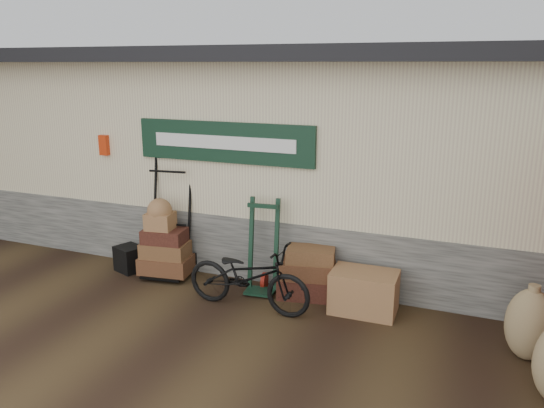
{
  "coord_description": "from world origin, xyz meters",
  "views": [
    {
      "loc": [
        2.97,
        -5.4,
        2.98
      ],
      "look_at": [
        0.43,
        0.9,
        1.18
      ],
      "focal_mm": 35.0,
      "sensor_mm": 36.0,
      "label": 1
    }
  ],
  "objects_px": {
    "green_barrow": "(263,246)",
    "suitcase_stack": "(308,272)",
    "black_trunk": "(129,259)",
    "bicycle": "(248,273)",
    "wicker_hamper": "(364,292)",
    "porter_trolley": "(170,216)"
  },
  "relations": [
    {
      "from": "green_barrow",
      "to": "wicker_hamper",
      "type": "height_order",
      "value": "green_barrow"
    },
    {
      "from": "green_barrow",
      "to": "suitcase_stack",
      "type": "height_order",
      "value": "green_barrow"
    },
    {
      "from": "wicker_hamper",
      "to": "black_trunk",
      "type": "relative_size",
      "value": 2.13
    },
    {
      "from": "porter_trolley",
      "to": "black_trunk",
      "type": "xyz_separation_m",
      "value": [
        -0.62,
        -0.18,
        -0.68
      ]
    },
    {
      "from": "suitcase_stack",
      "to": "black_trunk",
      "type": "height_order",
      "value": "suitcase_stack"
    },
    {
      "from": "black_trunk",
      "to": "porter_trolley",
      "type": "bearing_deg",
      "value": 16.03
    },
    {
      "from": "porter_trolley",
      "to": "black_trunk",
      "type": "bearing_deg",
      "value": -172.16
    },
    {
      "from": "wicker_hamper",
      "to": "bicycle",
      "type": "xyz_separation_m",
      "value": [
        -1.35,
        -0.46,
        0.22
      ]
    },
    {
      "from": "suitcase_stack",
      "to": "bicycle",
      "type": "height_order",
      "value": "bicycle"
    },
    {
      "from": "wicker_hamper",
      "to": "porter_trolley",
      "type": "bearing_deg",
      "value": 175.89
    },
    {
      "from": "green_barrow",
      "to": "black_trunk",
      "type": "xyz_separation_m",
      "value": [
        -2.11,
        -0.08,
        -0.45
      ]
    },
    {
      "from": "black_trunk",
      "to": "suitcase_stack",
      "type": "bearing_deg",
      "value": 3.1
    },
    {
      "from": "wicker_hamper",
      "to": "black_trunk",
      "type": "bearing_deg",
      "value": 179.52
    },
    {
      "from": "wicker_hamper",
      "to": "green_barrow",
      "type": "bearing_deg",
      "value": 175.72
    },
    {
      "from": "black_trunk",
      "to": "green_barrow",
      "type": "bearing_deg",
      "value": 2.04
    },
    {
      "from": "green_barrow",
      "to": "black_trunk",
      "type": "height_order",
      "value": "green_barrow"
    },
    {
      "from": "green_barrow",
      "to": "bicycle",
      "type": "xyz_separation_m",
      "value": [
        0.04,
        -0.56,
        -0.15
      ]
    },
    {
      "from": "suitcase_stack",
      "to": "bicycle",
      "type": "xyz_separation_m",
      "value": [
        -0.57,
        -0.64,
        0.14
      ]
    },
    {
      "from": "green_barrow",
      "to": "wicker_hamper",
      "type": "relative_size",
      "value": 1.59
    },
    {
      "from": "porter_trolley",
      "to": "green_barrow",
      "type": "relative_size",
      "value": 1.36
    },
    {
      "from": "green_barrow",
      "to": "suitcase_stack",
      "type": "distance_m",
      "value": 0.68
    },
    {
      "from": "porter_trolley",
      "to": "bicycle",
      "type": "height_order",
      "value": "porter_trolley"
    }
  ]
}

